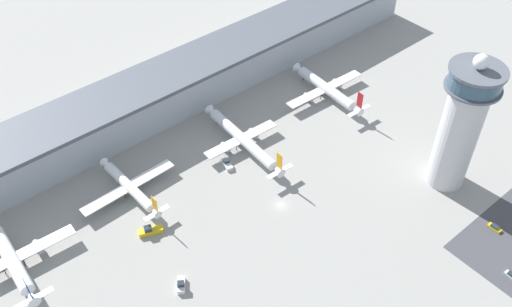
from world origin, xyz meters
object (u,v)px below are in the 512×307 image
at_px(service_truck_fuel, 181,285).
at_px(airplane_gate_delta, 326,89).
at_px(car_blue_compact, 511,275).
at_px(car_grey_coupe, 495,228).
at_px(control_tower, 461,124).
at_px(service_truck_water, 227,164).
at_px(airplane_gate_bravo, 129,187).
at_px(airplane_gate_charlie, 243,139).
at_px(airplane_gate_alpha, 12,260).
at_px(service_truck_catering, 150,231).

bearing_deg(service_truck_fuel, airplane_gate_delta, 20.93).
height_order(service_truck_fuel, car_blue_compact, service_truck_fuel).
bearing_deg(car_grey_coupe, airplane_gate_delta, 84.46).
relative_size(control_tower, service_truck_water, 8.14).
height_order(airplane_gate_bravo, car_blue_compact, airplane_gate_bravo).
bearing_deg(airplane_gate_bravo, service_truck_fuel, -100.83).
bearing_deg(airplane_gate_charlie, airplane_gate_delta, 2.56).
bearing_deg(service_truck_fuel, airplane_gate_bravo, 79.17).
bearing_deg(airplane_gate_charlie, car_blue_compact, -75.30).
bearing_deg(airplane_gate_alpha, airplane_gate_delta, 0.02).
distance_m(airplane_gate_alpha, airplane_gate_bravo, 44.26).
distance_m(control_tower, airplane_gate_charlie, 78.20).
bearing_deg(airplane_gate_alpha, car_grey_coupe, -34.12).
bearing_deg(car_blue_compact, airplane_gate_charlie, 104.70).
bearing_deg(service_truck_fuel, service_truck_water, 37.11).
xyz_separation_m(airplane_gate_charlie, service_truck_catering, (-49.75, -12.75, -3.07)).
height_order(airplane_gate_alpha, service_truck_water, airplane_gate_alpha).
height_order(airplane_gate_alpha, airplane_gate_delta, airplane_gate_alpha).
bearing_deg(car_blue_compact, airplane_gate_bravo, 124.24).
distance_m(airplane_gate_delta, service_truck_water, 58.41).
bearing_deg(airplane_gate_bravo, airplane_gate_delta, -2.59).
distance_m(control_tower, service_truck_catering, 108.68).
distance_m(airplane_gate_alpha, service_truck_water, 79.28).
xyz_separation_m(control_tower, car_grey_coupe, (-5.99, -24.84, -25.87)).
bearing_deg(service_truck_fuel, airplane_gate_alpha, 132.86).
bearing_deg(service_truck_fuel, car_blue_compact, -38.03).
xyz_separation_m(airplane_gate_alpha, service_truck_catering, (40.04, -14.80, -3.60)).
bearing_deg(car_grey_coupe, control_tower, 76.45).
xyz_separation_m(service_truck_water, car_blue_compact, (36.82, -95.15, -0.37)).
xyz_separation_m(service_truck_catering, service_truck_fuel, (-4.20, -23.82, -0.05)).
height_order(airplane_gate_alpha, service_truck_catering, airplane_gate_alpha).
relative_size(airplane_gate_alpha, car_grey_coupe, 8.92).
distance_m(airplane_gate_charlie, car_grey_coupe, 93.51).
bearing_deg(airplane_gate_bravo, service_truck_catering, -101.86).
bearing_deg(car_grey_coupe, airplane_gate_charlie, 114.48).
relative_size(control_tower, car_grey_coupe, 11.57).
xyz_separation_m(airplane_gate_delta, service_truck_fuel, (-101.13, -38.68, -3.08)).
height_order(control_tower, service_truck_water, control_tower).
height_order(airplane_gate_alpha, service_truck_fuel, airplane_gate_alpha).
relative_size(airplane_gate_alpha, service_truck_catering, 4.89).
height_order(airplane_gate_charlie, service_truck_catering, airplane_gate_charlie).
bearing_deg(airplane_gate_charlie, airplane_gate_bravo, 172.14).
bearing_deg(car_grey_coupe, service_truck_catering, 140.75).
relative_size(airplane_gate_delta, service_truck_fuel, 6.76).
relative_size(airplane_gate_bravo, service_truck_catering, 4.34).
height_order(airplane_gate_delta, service_truck_water, airplane_gate_delta).
relative_size(airplane_gate_charlie, car_grey_coupe, 10.05).
relative_size(service_truck_catering, car_grey_coupe, 1.83).
relative_size(airplane_gate_charlie, service_truck_water, 7.07).
xyz_separation_m(service_truck_catering, car_blue_compact, (75.74, -86.34, -0.57)).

